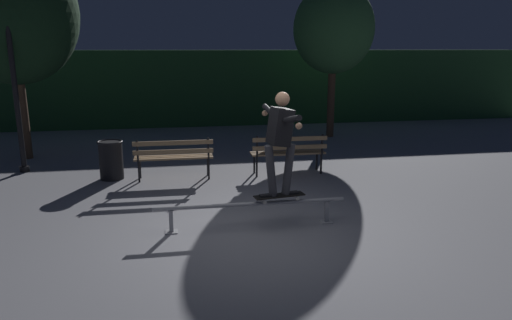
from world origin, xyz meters
The scene contains 11 objects.
ground_plane centered at (0.00, 0.00, 0.00)m, with size 90.00×90.00×0.00m, color gray.
hedge_backdrop centered at (0.00, 10.31, 1.29)m, with size 24.00×1.20×2.58m, color #234C28.
grind_rail centered at (0.00, 0.24, 0.31)m, with size 2.91×0.18×0.40m.
skateboard centered at (0.44, 0.24, 0.47)m, with size 0.80×0.32×0.09m.
skateboarder centered at (0.44, 0.24, 1.41)m, with size 0.63×1.39×1.56m.
park_bench_leftmost centered at (-1.13, 3.11, 0.54)m, with size 1.60×0.42×0.88m.
park_bench_left_center centered at (1.29, 3.11, 0.54)m, with size 1.60×0.42×0.88m.
tree_far_right centered at (3.61, 7.19, 3.18)m, with size 2.36×2.36×4.50m.
tree_far_left centered at (-4.67, 5.69, 3.42)m, with size 2.96×2.96×5.06m.
lamp_post_left centered at (-4.38, 4.34, 2.48)m, with size 0.32×0.32×3.90m.
trash_can centered at (-2.41, 3.40, 0.41)m, with size 0.52×0.52×0.80m.
Camera 1 is at (-1.09, -6.37, 2.66)m, focal length 32.85 mm.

